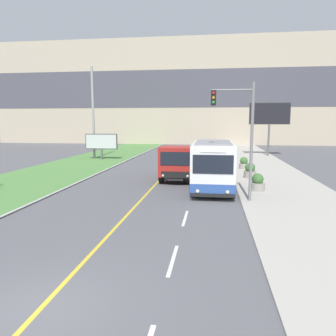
{
  "coord_description": "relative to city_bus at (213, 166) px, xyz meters",
  "views": [
    {
      "loc": [
        3.95,
        -6.61,
        4.36
      ],
      "look_at": [
        1.1,
        14.0,
        1.4
      ],
      "focal_mm": 35.0,
      "sensor_mm": 36.0,
      "label": 1
    }
  ],
  "objects": [
    {
      "name": "planter_round_second",
      "position": [
        2.85,
        5.14,
        -1.0
      ],
      "size": [
        0.95,
        0.95,
        1.15
      ],
      "color": "gray",
      "rests_on": "sidewalk_right"
    },
    {
      "name": "planter_round_near",
      "position": [
        2.79,
        0.3,
        -1.03
      ],
      "size": [
        0.9,
        0.9,
        1.08
      ],
      "color": "gray",
      "rests_on": "sidewalk_right"
    },
    {
      "name": "lane_marking_centre",
      "position": [
        -3.58,
        -11.43,
        -1.58
      ],
      "size": [
        2.88,
        140.0,
        0.01
      ],
      "color": "gold",
      "rests_on": "ground_plane"
    },
    {
      "name": "apartment_block_background",
      "position": [
        -3.96,
        46.32,
        8.44
      ],
      "size": [
        80.0,
        8.04,
        20.03
      ],
      "color": "#BCAD93",
      "rests_on": "ground_plane"
    },
    {
      "name": "ground_plane",
      "position": [
        -3.96,
        -13.8,
        -1.58
      ],
      "size": [
        300.0,
        300.0,
        0.0
      ],
      "primitive_type": "plane",
      "color": "#56565B"
    },
    {
      "name": "planter_round_third",
      "position": [
        2.81,
        9.99,
        -1.03
      ],
      "size": [
        0.88,
        0.88,
        1.07
      ],
      "color": "gray",
      "rests_on": "sidewalk_right"
    },
    {
      "name": "billboard_large",
      "position": [
        6.92,
        22.38,
        3.53
      ],
      "size": [
        4.99,
        0.24,
        6.7
      ],
      "color": "#59595B",
      "rests_on": "ground_plane"
    },
    {
      "name": "billboard_small",
      "position": [
        -12.78,
        15.88,
        0.43
      ],
      "size": [
        3.76,
        0.24,
        2.96
      ],
      "color": "#59595B",
      "rests_on": "ground_plane"
    },
    {
      "name": "traffic_light_mast",
      "position": [
        1.41,
        -2.53,
        2.47
      ],
      "size": [
        2.28,
        0.32,
        6.4
      ],
      "color": "slate",
      "rests_on": "ground_plane"
    },
    {
      "name": "car_distant",
      "position": [
        -0.19,
        20.18,
        -0.89
      ],
      "size": [
        1.8,
        4.3,
        1.45
      ],
      "color": "maroon",
      "rests_on": "ground_plane"
    },
    {
      "name": "city_bus",
      "position": [
        0.0,
        0.0,
        0.0
      ],
      "size": [
        2.64,
        5.75,
        3.13
      ],
      "color": "white",
      "rests_on": "ground_plane"
    },
    {
      "name": "dump_truck",
      "position": [
        -2.53,
        3.53,
        -0.27
      ],
      "size": [
        2.52,
        6.7,
        2.58
      ],
      "color": "black",
      "rests_on": "ground_plane"
    },
    {
      "name": "utility_pole_far",
      "position": [
        -14.07,
        16.96,
        3.81
      ],
      "size": [
        1.8,
        0.28,
        10.67
      ],
      "color": "#9E9E99",
      "rests_on": "ground_plane"
    }
  ]
}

